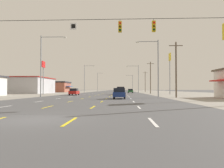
# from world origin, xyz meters

# --- Properties ---
(ground_plane) EXTENTS (572.00, 572.00, 0.00)m
(ground_plane) POSITION_xyz_m (0.00, 66.00, 0.00)
(ground_plane) COLOR #4C4C4F
(lot_apron_left) EXTENTS (28.00, 440.00, 0.01)m
(lot_apron_left) POSITION_xyz_m (-24.75, 66.00, 0.00)
(lot_apron_left) COLOR gray
(lot_apron_left) RESTS_ON ground
(lot_apron_right) EXTENTS (28.00, 440.00, 0.01)m
(lot_apron_right) POSITION_xyz_m (24.75, 66.00, 0.00)
(lot_apron_right) COLOR gray
(lot_apron_right) RESTS_ON ground
(lane_markings) EXTENTS (10.64, 227.60, 0.01)m
(lane_markings) POSITION_xyz_m (0.00, 104.50, 0.01)
(lane_markings) COLOR white
(lane_markings) RESTS_ON ground
(signal_span_wire) EXTENTS (27.77, 0.53, 8.67)m
(signal_span_wire) POSITION_xyz_m (0.21, 9.31, 4.93)
(signal_span_wire) COLOR brown
(signal_span_wire) RESTS_ON ground
(hatchback_inner_right_nearest) EXTENTS (1.72, 3.90, 1.54)m
(hatchback_inner_right_nearest) POSITION_xyz_m (3.60, 21.83, 0.78)
(hatchback_inner_right_nearest) COLOR navy
(hatchback_inner_right_nearest) RESTS_ON ground
(hatchback_far_left_near) EXTENTS (1.72, 3.90, 1.54)m
(hatchback_far_left_near) POSITION_xyz_m (-6.77, 39.56, 0.78)
(hatchback_far_left_near) COLOR red
(hatchback_far_left_near) RESTS_ON ground
(suv_inner_right_mid) EXTENTS (1.98, 4.90, 1.98)m
(suv_inner_right_mid) POSITION_xyz_m (3.66, 46.83, 1.03)
(suv_inner_right_mid) COLOR red
(suv_inner_right_mid) RESTS_ON ground
(sedan_far_right_midfar) EXTENTS (1.80, 4.50, 1.46)m
(sedan_far_right_midfar) POSITION_xyz_m (6.97, 68.76, 0.76)
(sedan_far_right_midfar) COLOR #235B2D
(sedan_far_right_midfar) RESTS_ON ground
(hatchback_center_turn_far) EXTENTS (1.72, 3.90, 1.54)m
(hatchback_center_turn_far) POSITION_xyz_m (0.11, 120.74, 0.78)
(hatchback_center_turn_far) COLOR red
(hatchback_center_turn_far) RESTS_ON ground
(sedan_inner_right_farther) EXTENTS (1.80, 4.50, 1.46)m
(sedan_inner_right_farther) POSITION_xyz_m (3.54, 126.30, 0.76)
(sedan_inner_right_farther) COLOR navy
(sedan_inner_right_farther) RESTS_ON ground
(storefront_left_row_1) EXTENTS (12.73, 17.34, 5.17)m
(storefront_left_row_1) POSITION_xyz_m (-26.38, 61.43, 2.60)
(storefront_left_row_1) COLOR #B2B2B7
(storefront_left_row_1) RESTS_ON ground
(storefront_left_row_2) EXTENTS (12.55, 12.44, 4.79)m
(storefront_left_row_2) POSITION_xyz_m (-25.91, 89.67, 2.42)
(storefront_left_row_2) COLOR #A35642
(storefront_left_row_2) RESTS_ON ground
(pole_sign_left_row_1) EXTENTS (0.24, 2.10, 8.33)m
(pole_sign_left_row_1) POSITION_xyz_m (-15.67, 44.67, 6.32)
(pole_sign_left_row_1) COLOR gray
(pole_sign_left_row_1) RESTS_ON ground
(pole_sign_right_row_1) EXTENTS (0.24, 1.70, 10.72)m
(pole_sign_right_row_1) POSITION_xyz_m (16.43, 48.28, 7.89)
(pole_sign_right_row_1) COLOR gray
(pole_sign_right_row_1) RESTS_ON ground
(streetlight_left_row_0) EXTENTS (4.55, 0.26, 10.73)m
(streetlight_left_row_0) POSITION_xyz_m (-9.71, 28.12, 6.20)
(streetlight_left_row_0) COLOR gray
(streetlight_left_row_0) RESTS_ON ground
(streetlight_right_row_0) EXTENTS (3.89, 0.26, 9.78)m
(streetlight_right_row_0) POSITION_xyz_m (9.77, 28.12, 5.63)
(streetlight_right_row_0) COLOR gray
(streetlight_right_row_0) RESTS_ON ground
(streetlight_left_row_1) EXTENTS (3.96, 0.26, 10.45)m
(streetlight_left_row_1) POSITION_xyz_m (-9.78, 73.12, 5.99)
(streetlight_left_row_1) COLOR gray
(streetlight_left_row_1) RESTS_ON ground
(streetlight_right_row_1) EXTENTS (4.60, 0.26, 10.28)m
(streetlight_right_row_1) POSITION_xyz_m (9.68, 73.12, 5.98)
(streetlight_right_row_1) COLOR gray
(streetlight_right_row_1) RESTS_ON ground
(streetlight_left_row_2) EXTENTS (3.73, 0.26, 10.93)m
(streetlight_left_row_2) POSITION_xyz_m (-9.83, 118.13, 6.20)
(streetlight_left_row_2) COLOR gray
(streetlight_left_row_2) RESTS_ON ground
(streetlight_right_row_2) EXTENTS (4.04, 0.26, 9.57)m
(streetlight_right_row_2) POSITION_xyz_m (9.74, 118.13, 5.54)
(streetlight_right_row_2) COLOR gray
(streetlight_right_row_2) RESTS_ON ground
(utility_pole_right_row_0) EXTENTS (2.20, 0.26, 9.09)m
(utility_pole_right_row_0) POSITION_xyz_m (12.80, 26.63, 4.74)
(utility_pole_right_row_0) COLOR brown
(utility_pole_right_row_0) RESTS_ON ground
(utility_pole_right_row_1) EXTENTS (2.20, 0.26, 9.84)m
(utility_pole_right_row_1) POSITION_xyz_m (12.79, 58.77, 5.11)
(utility_pole_right_row_1) COLOR brown
(utility_pole_right_row_1) RESTS_ON ground
(utility_pole_right_row_2) EXTENTS (2.20, 0.26, 9.81)m
(utility_pole_right_row_2) POSITION_xyz_m (15.08, 96.16, 5.10)
(utility_pole_right_row_2) COLOR brown
(utility_pole_right_row_2) RESTS_ON ground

